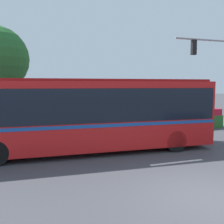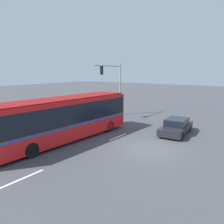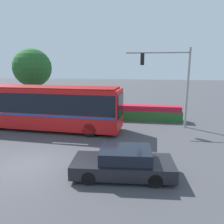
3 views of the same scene
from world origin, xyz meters
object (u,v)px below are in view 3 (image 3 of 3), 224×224
object	(u,v)px
city_bus	(42,105)
street_tree_left	(32,68)
traffic_light_pole	(173,76)
sedan_foreground	(123,163)

from	to	relation	value
city_bus	street_tree_left	xyz separation A→B (m)	(-3.97, 6.01, 2.75)
traffic_light_pole	sedan_foreground	bearing A→B (deg)	71.30
street_tree_left	city_bus	bearing A→B (deg)	-56.55
traffic_light_pole	street_tree_left	bearing A→B (deg)	-15.16
traffic_light_pole	street_tree_left	distance (m)	14.41
sedan_foreground	traffic_light_pole	distance (m)	9.73
sedan_foreground	traffic_light_pole	size ratio (longest dim) A/B	0.74
sedan_foreground	street_tree_left	bearing A→B (deg)	-53.34
city_bus	street_tree_left	bearing A→B (deg)	125.98
sedan_foreground	traffic_light_pole	world-z (taller)	traffic_light_pole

